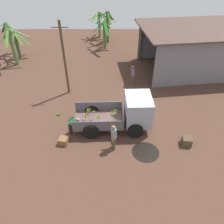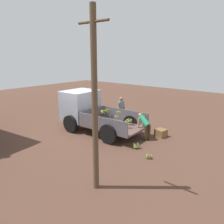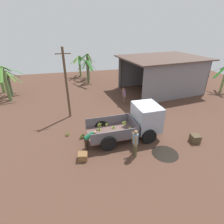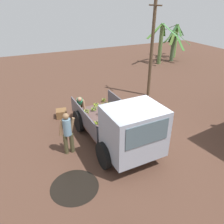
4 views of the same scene
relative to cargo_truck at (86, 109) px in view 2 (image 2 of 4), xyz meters
The scene contains 10 objects.
ground 1.24m from the cargo_truck, 92.86° to the left, with size 36.00×36.00×0.00m, color #513528.
mud_patch_0 2.51m from the cargo_truck, 70.95° to the right, with size 1.48×1.48×0.01m, color black.
cargo_truck is the anchor object (origin of this frame).
utility_pole 5.92m from the cargo_truck, 138.79° to the left, with size 1.05×0.17×5.22m.
person_foreground_visitor 2.09m from the cargo_truck, 118.27° to the right, with size 0.31×0.62×1.62m.
person_worker_loading 3.39m from the cargo_truck, 168.53° to the right, with size 0.73×0.61×1.23m.
banana_bunch_on_ground_0 3.80m from the cargo_truck, behind, with size 0.33×0.33×0.25m.
banana_bunch_on_ground_1 4.78m from the cargo_truck, 167.14° to the left, with size 0.26×0.26×0.20m.
wooden_crate_0 4.16m from the cargo_truck, 158.78° to the right, with size 0.49×0.49×0.37m, color brown.
wooden_crate_1 3.56m from the cargo_truck, 26.63° to the right, with size 0.51×0.51×0.47m, color #4D3E28.
Camera 2 is at (-8.40, 7.45, 3.93)m, focal length 35.00 mm.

